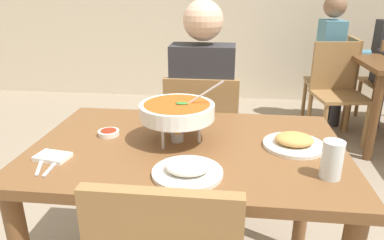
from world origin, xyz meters
name	(u,v)px	position (x,y,z in m)	size (l,w,h in m)	color
dining_table_main	(188,172)	(0.00, 0.00, 0.65)	(1.24, 0.81, 0.77)	brown
chair_diner_main	(202,137)	(0.00, 0.69, 0.51)	(0.44, 0.44, 0.90)	olive
diner_main	(203,99)	(0.00, 0.72, 0.75)	(0.40, 0.45, 1.31)	#2D2D38
curry_bowl	(177,111)	(-0.05, 0.03, 0.90)	(0.33, 0.30, 0.26)	silver
rice_plate	(187,169)	(0.03, -0.24, 0.79)	(0.24, 0.24, 0.06)	white
appetizer_plate	(294,142)	(0.42, 0.03, 0.79)	(0.24, 0.24, 0.06)	white
sauce_dish	(109,133)	(-0.35, 0.06, 0.78)	(0.09, 0.09, 0.02)	white
napkin_folded	(53,157)	(-0.48, -0.18, 0.78)	(0.12, 0.08, 0.02)	white
fork_utensil	(41,164)	(-0.50, -0.23, 0.78)	(0.01, 0.17, 0.01)	silver
spoon_utensil	(54,164)	(-0.45, -0.23, 0.78)	(0.01, 0.17, 0.01)	silver
drink_glass	(332,162)	(0.50, -0.21, 0.83)	(0.07, 0.07, 0.13)	silver
chair_bg_middle	(339,76)	(1.26, 2.43, 0.51)	(0.46, 0.46, 0.90)	olive
chair_bg_corner	(337,86)	(1.14, 2.04, 0.51)	(0.50, 0.50, 0.90)	olive
patron_bg_middle	(333,53)	(1.18, 2.45, 0.75)	(0.45, 0.40, 1.31)	#2D2D38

